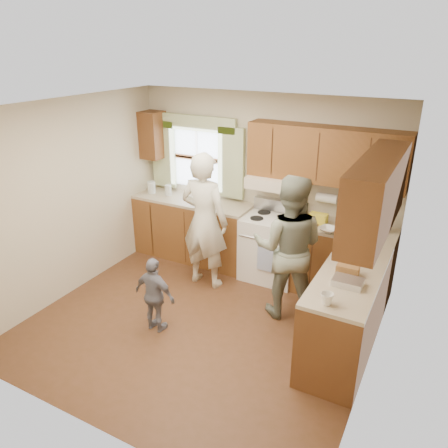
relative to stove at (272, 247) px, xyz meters
The scene contains 6 objects.
room 1.66m from the stove, 101.81° to the right, with size 3.80×3.80×3.80m.
kitchen_fixtures 0.60m from the stove, 48.92° to the right, with size 3.80×2.25×2.15m.
stove is the anchor object (origin of this frame).
woman_left 1.04m from the stove, 141.32° to the right, with size 0.67×0.44×1.84m, color beige.
woman_right 0.99m from the stove, 56.37° to the right, with size 0.86×0.67×1.76m, color #233724.
child 1.91m from the stove, 111.21° to the right, with size 0.53×0.22×0.91m, color slate.
Camera 1 is at (2.29, -3.71, 3.10)m, focal length 35.00 mm.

